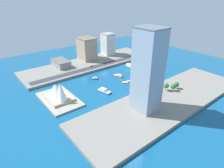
{
  "coord_description": "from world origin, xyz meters",
  "views": [
    {
      "loc": [
        -191.54,
        170.46,
        117.04
      ],
      "look_at": [
        -10.33,
        25.11,
        3.48
      ],
      "focal_mm": 30.19,
      "sensor_mm": 36.0,
      "label": 1
    }
  ],
  "objects_px": {
    "tower_tall_glass": "(148,71)",
    "apartment_midrise_tan": "(87,49)",
    "ferry_green_doubledeck": "(130,66)",
    "hatchback_blue": "(104,63)",
    "ferry_white_commuter": "(155,77)",
    "barge_flat_brown": "(146,61)",
    "hotel_broad_white": "(108,44)",
    "water_taxi_orange": "(128,82)",
    "opera_landmark": "(58,92)",
    "traffic_light_waterfront": "(96,66)",
    "patrol_launch_navy": "(95,78)",
    "pickup_red": "(92,66)",
    "carpark_squat_concrete": "(61,63)",
    "catamaran_blue": "(104,91)",
    "tugboat_red": "(119,76)"
  },
  "relations": [
    {
      "from": "catamaran_blue",
      "to": "hotel_broad_white",
      "type": "xyz_separation_m",
      "value": [
        118.12,
        -97.69,
        22.89
      ]
    },
    {
      "from": "ferry_white_commuter",
      "to": "hotel_broad_white",
      "type": "relative_size",
      "value": 0.5
    },
    {
      "from": "ferry_green_doubledeck",
      "to": "traffic_light_waterfront",
      "type": "height_order",
      "value": "traffic_light_waterfront"
    },
    {
      "from": "patrol_launch_navy",
      "to": "hatchback_blue",
      "type": "relative_size",
      "value": 2.06
    },
    {
      "from": "hatchback_blue",
      "to": "opera_landmark",
      "type": "bearing_deg",
      "value": 118.73
    },
    {
      "from": "ferry_white_commuter",
      "to": "carpark_squat_concrete",
      "type": "distance_m",
      "value": 157.11
    },
    {
      "from": "tower_tall_glass",
      "to": "apartment_midrise_tan",
      "type": "xyz_separation_m",
      "value": [
        181.53,
        -40.43,
        -22.95
      ]
    },
    {
      "from": "ferry_green_doubledeck",
      "to": "hatchback_blue",
      "type": "height_order",
      "value": "ferry_green_doubledeck"
    },
    {
      "from": "barge_flat_brown",
      "to": "pickup_red",
      "type": "relative_size",
      "value": 4.25
    },
    {
      "from": "catamaran_blue",
      "to": "traffic_light_waterfront",
      "type": "bearing_deg",
      "value": -26.49
    },
    {
      "from": "ferry_white_commuter",
      "to": "water_taxi_orange",
      "type": "bearing_deg",
      "value": 70.29
    },
    {
      "from": "pickup_red",
      "to": "hotel_broad_white",
      "type": "bearing_deg",
      "value": -59.25
    },
    {
      "from": "catamaran_blue",
      "to": "barge_flat_brown",
      "type": "relative_size",
      "value": 0.95
    },
    {
      "from": "catamaran_blue",
      "to": "patrol_launch_navy",
      "type": "distance_m",
      "value": 43.0
    },
    {
      "from": "tower_tall_glass",
      "to": "carpark_squat_concrete",
      "type": "distance_m",
      "value": 181.38
    },
    {
      "from": "apartment_midrise_tan",
      "to": "pickup_red",
      "type": "bearing_deg",
      "value": 157.67
    },
    {
      "from": "tugboat_red",
      "to": "hotel_broad_white",
      "type": "height_order",
      "value": "hotel_broad_white"
    },
    {
      "from": "hotel_broad_white",
      "to": "patrol_launch_navy",
      "type": "bearing_deg",
      "value": 132.68
    },
    {
      "from": "carpark_squat_concrete",
      "to": "hatchback_blue",
      "type": "xyz_separation_m",
      "value": [
        -35.67,
        -65.24,
        -4.51
      ]
    },
    {
      "from": "ferry_green_doubledeck",
      "to": "hotel_broad_white",
      "type": "distance_m",
      "value": 79.05
    },
    {
      "from": "tower_tall_glass",
      "to": "apartment_midrise_tan",
      "type": "distance_m",
      "value": 187.38
    },
    {
      "from": "water_taxi_orange",
      "to": "tower_tall_glass",
      "type": "distance_m",
      "value": 84.07
    },
    {
      "from": "carpark_squat_concrete",
      "to": "traffic_light_waterfront",
      "type": "relative_size",
      "value": 5.95
    },
    {
      "from": "barge_flat_brown",
      "to": "water_taxi_orange",
      "type": "height_order",
      "value": "water_taxi_orange"
    },
    {
      "from": "catamaran_blue",
      "to": "barge_flat_brown",
      "type": "bearing_deg",
      "value": -70.06
    },
    {
      "from": "barge_flat_brown",
      "to": "apartment_midrise_tan",
      "type": "height_order",
      "value": "apartment_midrise_tan"
    },
    {
      "from": "apartment_midrise_tan",
      "to": "tower_tall_glass",
      "type": "bearing_deg",
      "value": 167.45
    },
    {
      "from": "hatchback_blue",
      "to": "traffic_light_waterfront",
      "type": "height_order",
      "value": "traffic_light_waterfront"
    },
    {
      "from": "catamaran_blue",
      "to": "patrol_launch_navy",
      "type": "xyz_separation_m",
      "value": [
        40.73,
        -13.76,
        -0.5
      ]
    },
    {
      "from": "barge_flat_brown",
      "to": "carpark_squat_concrete",
      "type": "distance_m",
      "value": 154.25
    },
    {
      "from": "barge_flat_brown",
      "to": "tower_tall_glass",
      "type": "relative_size",
      "value": 0.26
    },
    {
      "from": "patrol_launch_navy",
      "to": "pickup_red",
      "type": "relative_size",
      "value": 1.74
    },
    {
      "from": "catamaran_blue",
      "to": "ferry_white_commuter",
      "type": "xyz_separation_m",
      "value": [
        -14.6,
        -83.35,
        0.73
      ]
    },
    {
      "from": "water_taxi_orange",
      "to": "pickup_red",
      "type": "bearing_deg",
      "value": 7.24
    },
    {
      "from": "hotel_broad_white",
      "to": "catamaran_blue",
      "type": "bearing_deg",
      "value": 140.41
    },
    {
      "from": "ferry_white_commuter",
      "to": "barge_flat_brown",
      "type": "height_order",
      "value": "ferry_white_commuter"
    },
    {
      "from": "apartment_midrise_tan",
      "to": "water_taxi_orange",
      "type": "bearing_deg",
      "value": 177.07
    },
    {
      "from": "ferry_white_commuter",
      "to": "ferry_green_doubledeck",
      "type": "height_order",
      "value": "ferry_white_commuter"
    },
    {
      "from": "hotel_broad_white",
      "to": "apartment_midrise_tan",
      "type": "distance_m",
      "value": 48.4
    },
    {
      "from": "patrol_launch_navy",
      "to": "hotel_broad_white",
      "type": "distance_m",
      "value": 116.53
    },
    {
      "from": "tugboat_red",
      "to": "carpark_squat_concrete",
      "type": "height_order",
      "value": "carpark_squat_concrete"
    },
    {
      "from": "ferry_white_commuter",
      "to": "hatchback_blue",
      "type": "bearing_deg",
      "value": 14.38
    },
    {
      "from": "hotel_broad_white",
      "to": "tower_tall_glass",
      "type": "relative_size",
      "value": 0.49
    },
    {
      "from": "ferry_white_commuter",
      "to": "pickup_red",
      "type": "xyz_separation_m",
      "value": [
        94.28,
        50.29,
        2.07
      ]
    },
    {
      "from": "tugboat_red",
      "to": "tower_tall_glass",
      "type": "xyz_separation_m",
      "value": [
        -87.94,
        38.05,
        44.94
      ]
    },
    {
      "from": "carpark_squat_concrete",
      "to": "traffic_light_waterfront",
      "type": "xyz_separation_m",
      "value": [
        -46.38,
        -39.83,
        -1.04
      ]
    },
    {
      "from": "apartment_midrise_tan",
      "to": "pickup_red",
      "type": "relative_size",
      "value": 7.59
    },
    {
      "from": "water_taxi_orange",
      "to": "pickup_red",
      "type": "height_order",
      "value": "pickup_red"
    },
    {
      "from": "ferry_green_doubledeck",
      "to": "hatchback_blue",
      "type": "xyz_separation_m",
      "value": [
        35.94,
        28.01,
        2.03
      ]
    },
    {
      "from": "water_taxi_orange",
      "to": "apartment_midrise_tan",
      "type": "xyz_separation_m",
      "value": [
        119.47,
        -6.11,
        22.19
      ]
    }
  ]
}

